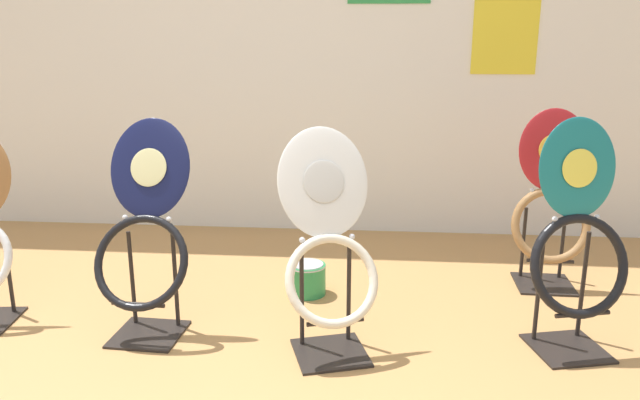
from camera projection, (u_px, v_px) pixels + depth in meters
wall_back at (276, 23)px, 3.78m from camera, size 8.00×0.07×2.60m
toilet_seat_display_teal_sax at (577, 245)px, 2.43m from camera, size 0.44×0.34×0.94m
toilet_seat_display_navy_moon at (145, 235)px, 2.58m from camera, size 0.41×0.37×0.90m
toilet_seat_display_white_plain at (328, 250)px, 2.43m from camera, size 0.46×0.45×0.89m
toilet_seat_display_crimson_swirl at (551, 206)px, 3.08m from camera, size 0.39×0.29×0.89m
paint_can at (307, 278)px, 3.05m from camera, size 0.18×0.18×0.16m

